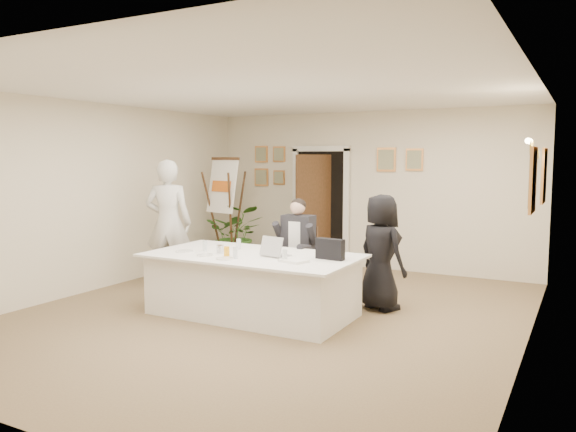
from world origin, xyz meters
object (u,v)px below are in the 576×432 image
at_px(laptop_bag, 330,249).
at_px(standing_man, 168,223).
at_px(paper_stack, 294,261).
at_px(standing_woman, 381,252).
at_px(oj_glass, 227,252).
at_px(conference_table, 253,284).
at_px(steel_jug, 220,249).
at_px(seated_man, 297,248).
at_px(flip_chart, 227,218).
at_px(potted_palm, 237,235).
at_px(laptop, 276,245).

bearing_deg(laptop_bag, standing_man, 174.20).
bearing_deg(paper_stack, standing_man, 159.60).
xyz_separation_m(standing_woman, oj_glass, (-1.51, -1.33, 0.08)).
xyz_separation_m(conference_table, standing_woman, (1.34, 1.01, 0.36)).
relative_size(standing_woman, paper_stack, 4.91).
bearing_deg(steel_jug, seated_man, 69.16).
xyz_separation_m(flip_chart, potted_palm, (0.10, 0.14, -0.33)).
bearing_deg(laptop, oj_glass, -133.52).
relative_size(standing_man, standing_woman, 1.29).
distance_m(standing_woman, paper_stack, 1.39).
distance_m(laptop_bag, oj_glass, 1.26).
height_order(standing_woman, oj_glass, standing_woman).
distance_m(oj_glass, steel_jug, 0.27).
distance_m(paper_stack, steel_jug, 1.09).
distance_m(flip_chart, standing_woman, 3.71).
distance_m(standing_woman, laptop, 1.42).
xyz_separation_m(laptop_bag, steel_jug, (-1.39, -0.29, -0.07)).
height_order(standing_woman, laptop, standing_woman).
xyz_separation_m(paper_stack, oj_glass, (-0.87, -0.10, 0.05)).
xyz_separation_m(conference_table, paper_stack, (0.70, -0.22, 0.40)).
bearing_deg(steel_jug, standing_woman, 34.12).
height_order(flip_chart, laptop_bag, flip_chart).
bearing_deg(flip_chart, paper_stack, -44.18).
relative_size(seated_man, oj_glass, 10.99).
xyz_separation_m(laptop, oj_glass, (-0.49, -0.35, -0.07)).
height_order(potted_palm, steel_jug, potted_palm).
xyz_separation_m(oj_glass, steel_jug, (-0.21, 0.16, -0.01)).
bearing_deg(seated_man, conference_table, -107.89).
bearing_deg(potted_palm, conference_table, -53.05).
bearing_deg(conference_table, steel_jug, -158.16).
relative_size(laptop, oj_glass, 2.67).
relative_size(flip_chart, oj_glass, 15.00).
bearing_deg(flip_chart, potted_palm, 53.62).
distance_m(conference_table, potted_palm, 3.28).
bearing_deg(flip_chart, steel_jug, -57.29).
relative_size(flip_chart, potted_palm, 1.70).
xyz_separation_m(conference_table, flip_chart, (-2.07, 2.47, 0.51)).
xyz_separation_m(flip_chart, laptop, (2.39, -2.43, 0.01)).
height_order(flip_chart, paper_stack, flip_chart).
distance_m(laptop, laptop_bag, 0.69).
distance_m(laptop, oj_glass, 0.61).
bearing_deg(seated_man, oj_glass, -113.92).
bearing_deg(potted_palm, laptop_bag, -39.83).
bearing_deg(laptop, conference_table, -162.63).
xyz_separation_m(seated_man, standing_woman, (1.26, -0.05, 0.04)).
height_order(standing_woman, paper_stack, standing_woman).
bearing_deg(potted_palm, oj_glass, -58.51).
bearing_deg(standing_woman, laptop_bag, 97.00).
relative_size(standing_man, oj_glass, 15.08).
bearing_deg(standing_woman, paper_stack, 90.55).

